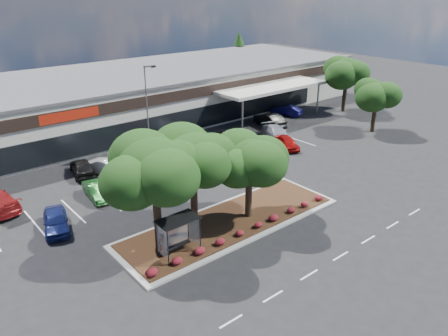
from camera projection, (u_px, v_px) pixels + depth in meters
ground at (288, 236)px, 31.44m from camera, size 160.00×160.00×0.00m
retail_store at (88, 103)px, 54.34m from camera, size 80.40×25.20×6.25m
landscape_island at (231, 222)px, 33.06m from camera, size 18.00×6.00×0.26m
lane_markings at (200, 188)px, 38.76m from camera, size 33.12×20.06×0.01m
shrub_row at (250, 228)px, 31.42m from camera, size 17.00×0.80×0.50m
bus_shelter at (177, 226)px, 28.24m from camera, size 2.75×1.55×2.59m
island_tree_west at (156, 193)px, 28.31m from camera, size 7.20×7.20×7.89m
island_tree_mid at (193, 180)px, 30.97m from camera, size 6.60×6.60×7.32m
island_tree_east at (249, 177)px, 32.41m from camera, size 5.80×5.80×6.50m
tree_east_near at (375, 106)px, 52.56m from camera, size 5.60×5.60×6.51m
tree_east_far at (346, 85)px, 60.97m from camera, size 6.40×6.40×7.62m
conifer_north_east at (239, 56)px, 80.93m from camera, size 3.96×3.96×9.00m
person_waiting at (162, 245)px, 28.37m from camera, size 0.71×0.61×1.64m
light_pole at (149, 121)px, 42.85m from camera, size 1.43×0.50×9.77m
car_0 at (56, 221)px, 31.92m from camera, size 2.86×4.58×1.45m
car_1 at (97, 191)px, 36.75m from camera, size 1.86×4.15×1.32m
car_2 at (145, 180)px, 38.60m from camera, size 3.17×5.26×1.43m
car_3 at (179, 158)px, 43.34m from camera, size 3.04×6.09×1.66m
car_4 at (224, 157)px, 43.96m from camera, size 3.09×4.39×1.39m
car_5 at (192, 157)px, 43.82m from camera, size 3.73×5.09×1.37m
car_6 at (227, 149)px, 46.01m from camera, size 2.55×4.66×1.50m
car_7 at (287, 143)px, 47.94m from camera, size 3.06×4.36×1.38m
car_8 at (276, 133)px, 51.12m from camera, size 3.39×5.27×1.42m
car_10 at (106, 166)px, 41.33m from camera, size 2.91×5.26×1.64m
car_11 at (82, 167)px, 41.20m from camera, size 2.80×4.86×1.56m
car_12 at (149, 157)px, 43.90m from camera, size 3.47×5.30×1.43m
car_13 at (193, 140)px, 48.45m from camera, size 4.52×6.27×1.59m
car_14 at (195, 145)px, 46.86m from camera, size 3.61×5.28×1.67m
car_15 at (226, 136)px, 50.14m from camera, size 3.36×4.95×1.33m
car_16 at (270, 120)px, 55.31m from camera, size 2.78×5.43×1.71m
car_17 at (287, 110)px, 60.23m from camera, size 2.80×4.60×1.43m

